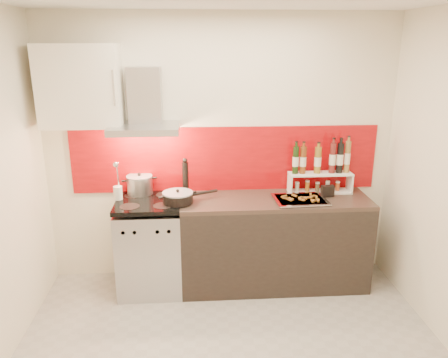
{
  "coord_description": "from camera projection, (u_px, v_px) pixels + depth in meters",
  "views": [
    {
      "loc": [
        -0.26,
        -2.76,
        2.31
      ],
      "look_at": [
        0.0,
        0.95,
        1.15
      ],
      "focal_mm": 35.0,
      "sensor_mm": 36.0,
      "label": 1
    }
  ],
  "objects": [
    {
      "name": "counter",
      "position": [
        274.0,
        241.0,
        4.28
      ],
      "size": [
        1.8,
        0.6,
        0.9
      ],
      "color": "black",
      "rests_on": "ground"
    },
    {
      "name": "caddy_box",
      "position": [
        327.0,
        191.0,
        4.18
      ],
      "size": [
        0.13,
        0.06,
        0.11
      ],
      "primitive_type": "cube",
      "rotation": [
        0.0,
        0.0,
        0.1
      ],
      "color": "black",
      "rests_on": "counter"
    },
    {
      "name": "stock_pot",
      "position": [
        140.0,
        185.0,
        4.22
      ],
      "size": [
        0.25,
        0.25,
        0.22
      ],
      "color": "#B7B7BA",
      "rests_on": "range_stove"
    },
    {
      "name": "range_stove",
      "position": [
        151.0,
        246.0,
        4.2
      ],
      "size": [
        0.6,
        0.6,
        0.91
      ],
      "color": "#B7B7BA",
      "rests_on": "ground"
    },
    {
      "name": "backsplash",
      "position": [
        226.0,
        159.0,
        4.3
      ],
      "size": [
        3.0,
        0.02,
        0.64
      ],
      "primitive_type": "cube",
      "color": "maroon",
      "rests_on": "back_wall"
    },
    {
      "name": "utensil_jar",
      "position": [
        118.0,
        189.0,
        4.05
      ],
      "size": [
        0.08,
        0.12,
        0.39
      ],
      "color": "silver",
      "rests_on": "range_stove"
    },
    {
      "name": "pepper_mill",
      "position": [
        185.0,
        178.0,
        4.16
      ],
      "size": [
        0.06,
        0.06,
        0.38
      ],
      "color": "black",
      "rests_on": "counter"
    },
    {
      "name": "step_shelf",
      "position": [
        322.0,
        170.0,
        4.25
      ],
      "size": [
        0.62,
        0.17,
        0.51
      ],
      "color": "white",
      "rests_on": "counter"
    },
    {
      "name": "upper_cabinet",
      "position": [
        80.0,
        86.0,
        3.84
      ],
      "size": [
        0.7,
        0.35,
        0.72
      ],
      "primitive_type": "cube",
      "color": "white",
      "rests_on": "back_wall"
    },
    {
      "name": "range_hood",
      "position": [
        145.0,
        109.0,
        3.95
      ],
      "size": [
        0.62,
        0.5,
        0.61
      ],
      "color": "#B7B7BA",
      "rests_on": "back_wall"
    },
    {
      "name": "back_wall",
      "position": [
        221.0,
        151.0,
        4.28
      ],
      "size": [
        3.4,
        0.02,
        2.6
      ],
      "primitive_type": "cube",
      "color": "silver",
      "rests_on": "ground"
    },
    {
      "name": "baking_tray",
      "position": [
        300.0,
        199.0,
        4.07
      ],
      "size": [
        0.5,
        0.39,
        0.03
      ],
      "color": "silver",
      "rests_on": "counter"
    },
    {
      "name": "saute_pan",
      "position": [
        179.0,
        197.0,
        4.0
      ],
      "size": [
        0.52,
        0.32,
        0.13
      ],
      "color": "black",
      "rests_on": "range_stove"
    }
  ]
}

